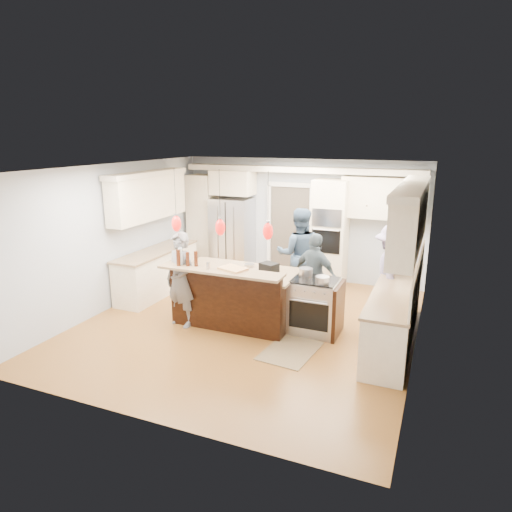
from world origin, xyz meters
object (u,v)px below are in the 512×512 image
Objects in this scene: kitchen_island at (237,295)px; person_bar_end at (181,280)px; refrigerator at (232,237)px; island_range at (316,306)px; person_far_left at (299,254)px.

person_bar_end reaches higher than kitchen_island.
refrigerator is 3.71m from island_range.
person_bar_end is at bearing -80.83° from refrigerator.
person_far_left reaches higher than person_bar_end.
refrigerator reaches higher than person_bar_end.
island_range is at bearing 28.89° from person_bar_end.
person_bar_end is (0.50, -3.09, -0.08)m from refrigerator.
kitchen_island is 1.41m from island_range.
refrigerator is 0.86× the size of kitchen_island.
refrigerator is 1.10× the size of person_bar_end.
kitchen_island is (1.30, -2.57, -0.41)m from refrigerator.
island_range is 2.32m from person_bar_end.
person_far_left is (1.95, -1.04, 0.02)m from refrigerator.
island_range is at bearing -42.59° from refrigerator.
person_far_left is (-0.76, 1.45, 0.46)m from island_range.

